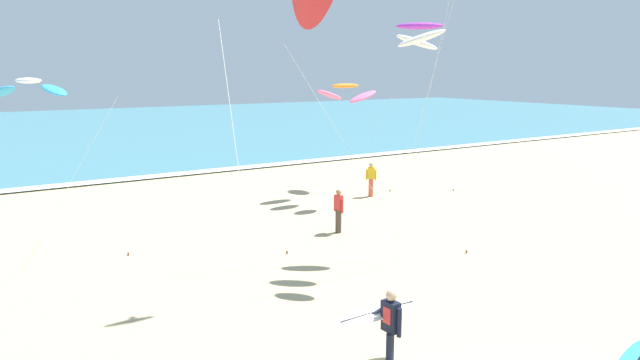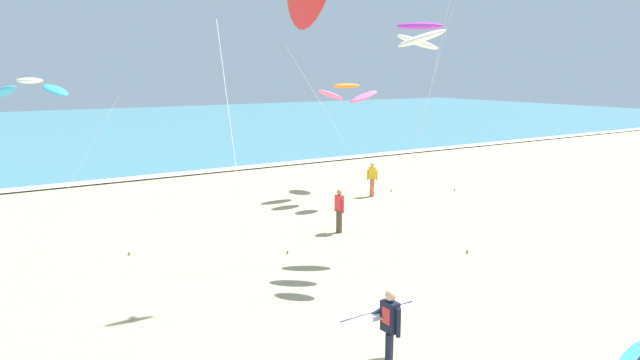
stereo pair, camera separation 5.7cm
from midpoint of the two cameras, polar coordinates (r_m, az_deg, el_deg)
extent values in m
cube|color=teal|center=(60.38, -25.86, 4.58)|extent=(160.00, 60.00, 0.08)
cube|color=white|center=(31.24, -19.78, 0.04)|extent=(160.00, 1.10, 0.01)
cylinder|color=black|center=(11.10, 7.14, -17.39)|extent=(0.13, 0.13, 0.88)
cylinder|color=black|center=(11.31, 7.30, -16.80)|extent=(0.13, 0.13, 0.88)
cube|color=black|center=(10.88, 7.32, -13.65)|extent=(0.22, 0.35, 0.60)
cube|color=red|center=(10.79, 6.91, -13.60)|extent=(0.02, 0.20, 0.32)
sphere|color=tan|center=(10.71, 7.38, -11.61)|extent=(0.21, 0.21, 0.21)
cylinder|color=black|center=(10.74, 8.17, -14.24)|extent=(0.09, 0.09, 0.56)
cylinder|color=black|center=(10.99, 6.50, -12.74)|extent=(0.09, 0.09, 0.26)
cylinder|color=black|center=(11.06, 5.93, -13.29)|extent=(0.26, 0.10, 0.14)
ellipsoid|color=white|center=(11.14, 6.02, -13.33)|extent=(2.13, 0.71, 0.14)
cube|color=#333333|center=(11.13, 6.03, -13.16)|extent=(1.84, 0.14, 0.06)
cube|color=#262628|center=(11.73, 9.32, -12.51)|extent=(0.12, 0.02, 0.14)
cylinder|color=silver|center=(28.40, 11.49, 9.89)|extent=(0.16, 3.47, 10.27)
cylinder|color=brown|center=(27.80, 13.63, -1.00)|extent=(0.06, 0.06, 0.10)
ellipsoid|color=white|center=(15.73, 10.47, 14.06)|extent=(1.34, 1.21, 0.60)
ellipsoid|color=purple|center=(16.81, 10.28, 15.22)|extent=(1.35, 1.21, 0.20)
ellipsoid|color=white|center=(17.85, 10.02, 13.70)|extent=(1.34, 1.21, 0.60)
cylinder|color=silver|center=(16.94, 3.20, 2.83)|extent=(3.09, 2.46, 6.38)
cylinder|color=brown|center=(17.91, -3.24, -7.37)|extent=(0.06, 0.06, 0.10)
ellipsoid|color=#2D99DB|center=(22.04, -25.31, 8.30)|extent=(1.10, 1.33, 0.55)
ellipsoid|color=white|center=(21.55, -27.45, 9.00)|extent=(1.10, 1.33, 0.20)
ellipsoid|color=#2D99DB|center=(21.09, -29.53, 7.85)|extent=(1.10, 1.33, 0.55)
cylinder|color=silver|center=(19.91, -23.39, 0.94)|extent=(2.00, 4.04, 4.85)
cylinder|color=brown|center=(18.72, -18.83, -7.15)|extent=(0.06, 0.06, 0.10)
ellipsoid|color=pink|center=(25.50, 1.14, 8.69)|extent=(1.47, 0.77, 0.63)
ellipsoid|color=orange|center=(24.60, 2.81, 9.59)|extent=(1.48, 0.77, 0.20)
ellipsoid|color=pink|center=(23.75, 4.57, 8.49)|extent=(1.47, 0.77, 0.63)
cylinder|color=silver|center=(25.75, 5.19, 3.47)|extent=(2.84, 0.26, 4.46)
cylinder|color=brown|center=(27.09, 7.34, -1.08)|extent=(0.06, 0.06, 0.10)
cylinder|color=silver|center=(16.86, 12.20, 12.99)|extent=(2.69, 0.45, 12.50)
cylinder|color=brown|center=(18.54, 14.88, -7.10)|extent=(0.06, 0.06, 0.10)
cylinder|color=silver|center=(6.25, -6.53, -12.37)|extent=(0.85, 3.71, 6.27)
cylinder|color=#4C3D2D|center=(20.06, 2.05, -4.23)|extent=(0.22, 0.22, 0.84)
cube|color=red|center=(19.89, 2.06, -2.31)|extent=(0.21, 0.34, 0.54)
sphere|color=#A87A59|center=(19.80, 2.07, -1.24)|extent=(0.20, 0.20, 0.20)
cylinder|color=red|center=(20.07, 1.68, -2.48)|extent=(0.08, 0.08, 0.50)
cylinder|color=red|center=(19.76, 2.45, -2.71)|extent=(0.08, 0.08, 0.50)
cylinder|color=#D8593F|center=(25.88, 5.39, -0.78)|extent=(0.22, 0.22, 0.84)
cube|color=gold|center=(25.75, 5.42, 0.73)|extent=(0.36, 0.35, 0.54)
sphere|color=tan|center=(25.68, 5.44, 1.56)|extent=(0.20, 0.20, 0.20)
cylinder|color=gold|center=(25.74, 5.88, 0.49)|extent=(0.08, 0.08, 0.50)
cylinder|color=gold|center=(25.79, 4.95, 0.53)|extent=(0.08, 0.08, 0.50)
camera|label=1|loc=(0.03, -89.88, 0.02)|focal=31.35mm
camera|label=2|loc=(0.03, 90.12, -0.02)|focal=31.35mm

